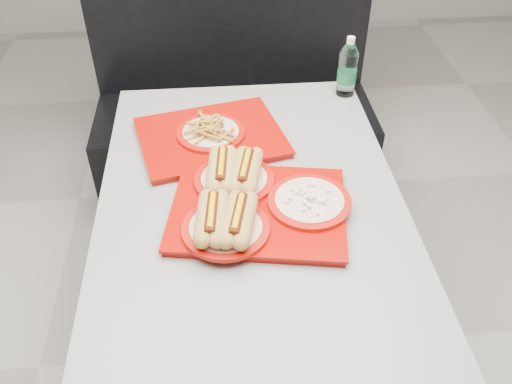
{
  "coord_description": "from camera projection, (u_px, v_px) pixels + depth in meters",
  "views": [
    {
      "loc": [
        -0.09,
        -1.18,
        1.81
      ],
      "look_at": [
        0.01,
        -0.04,
        0.83
      ],
      "focal_mm": 38.0,
      "sensor_mm": 36.0,
      "label": 1
    }
  ],
  "objects": [
    {
      "name": "water_bottle",
      "position": [
        347.0,
        70.0,
        2.01
      ],
      "size": [
        0.07,
        0.07,
        0.23
      ],
      "rotation": [
        0.0,
        0.0,
        0.27
      ],
      "color": "silver",
      "rests_on": "diner_table"
    },
    {
      "name": "tray_near",
      "position": [
        251.0,
        202.0,
        1.53
      ],
      "size": [
        0.55,
        0.47,
        0.11
      ],
      "rotation": [
        0.0,
        0.0,
        -0.17
      ],
      "color": "#950A04",
      "rests_on": "diner_table"
    },
    {
      "name": "booth_bench",
      "position": [
        234.0,
        109.0,
        2.64
      ],
      "size": [
        1.3,
        0.57,
        1.35
      ],
      "color": "black",
      "rests_on": "ground"
    },
    {
      "name": "diner_table",
      "position": [
        252.0,
        244.0,
        1.69
      ],
      "size": [
        0.92,
        1.42,
        0.75
      ],
      "color": "black",
      "rests_on": "ground"
    },
    {
      "name": "ground",
      "position": [
        253.0,
        351.0,
        2.07
      ],
      "size": [
        6.0,
        6.0,
        0.0
      ],
      "primitive_type": "plane",
      "color": "#9F9A8F",
      "rests_on": "ground"
    },
    {
      "name": "tray_far",
      "position": [
        211.0,
        134.0,
        1.81
      ],
      "size": [
        0.54,
        0.46,
        0.09
      ],
      "rotation": [
        0.0,
        0.0,
        0.23
      ],
      "color": "#950A04",
      "rests_on": "diner_table"
    }
  ]
}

